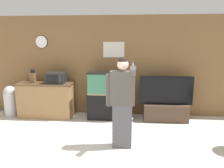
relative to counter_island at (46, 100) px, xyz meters
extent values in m
cube|color=brown|center=(1.34, 0.41, 0.85)|extent=(10.00, 0.06, 2.60)
cube|color=beige|center=(1.73, 0.37, 1.28)|extent=(0.54, 0.02, 0.40)
cylinder|color=white|center=(-0.19, 0.37, 1.48)|extent=(0.31, 0.03, 0.31)
cylinder|color=black|center=(-0.19, 0.37, 1.48)|extent=(0.34, 0.01, 0.34)
cube|color=olive|center=(0.00, 0.00, -0.02)|extent=(1.37, 0.55, 0.87)
cube|color=#513A24|center=(0.00, 0.00, 0.43)|extent=(1.41, 0.59, 0.03)
cube|color=black|center=(0.29, 0.00, 0.58)|extent=(0.46, 0.39, 0.27)
cube|color=black|center=(0.25, -0.19, 0.58)|extent=(0.28, 0.01, 0.19)
cube|color=#2D2D33|center=(0.45, -0.19, 0.58)|extent=(0.05, 0.01, 0.22)
cube|color=brown|center=(-0.32, -0.01, 0.57)|extent=(0.12, 0.11, 0.25)
cylinder|color=black|center=(-0.36, -0.01, 0.74)|extent=(0.02, 0.02, 0.10)
cylinder|color=black|center=(-0.34, -0.01, 0.75)|extent=(0.02, 0.02, 0.10)
cylinder|color=black|center=(-0.32, -0.01, 0.74)|extent=(0.02, 0.02, 0.10)
cylinder|color=black|center=(-0.30, -0.01, 0.74)|extent=(0.02, 0.02, 0.10)
cylinder|color=black|center=(-0.28, -0.01, 0.73)|extent=(0.02, 0.02, 0.08)
cylinder|color=black|center=(-0.36, 0.03, 0.73)|extent=(0.02, 0.02, 0.08)
cylinder|color=black|center=(-0.34, 0.03, 0.75)|extent=(0.02, 0.02, 0.11)
cylinder|color=black|center=(-0.32, 0.03, 0.75)|extent=(0.02, 0.02, 0.10)
cylinder|color=black|center=(-0.30, 0.03, 0.73)|extent=(0.02, 0.02, 0.07)
cylinder|color=black|center=(-0.28, 0.03, 0.74)|extent=(0.02, 0.02, 0.10)
cube|color=black|center=(1.67, -0.04, -0.13)|extent=(1.12, 0.36, 0.65)
cube|color=#937F5B|center=(1.67, -0.04, 0.21)|extent=(1.09, 0.35, 0.04)
cube|color=#387556|center=(1.67, -0.04, 0.47)|extent=(1.08, 0.34, 0.53)
cube|color=black|center=(1.67, -0.04, 0.73)|extent=(1.12, 0.36, 0.03)
cube|color=#4C3828|center=(3.06, -0.04, -0.24)|extent=(1.08, 0.40, 0.42)
cube|color=black|center=(3.06, -0.04, 0.31)|extent=(1.27, 0.05, 0.69)
cube|color=black|center=(3.06, -0.01, 0.31)|extent=(1.30, 0.01, 0.72)
cube|color=#515156|center=(2.04, -1.49, -0.04)|extent=(0.36, 0.20, 0.82)
cube|color=#4C4742|center=(2.04, -1.49, 0.68)|extent=(0.44, 0.21, 0.62)
sphere|color=beige|center=(2.04, -1.49, 1.10)|extent=(0.21, 0.21, 0.21)
sphere|color=black|center=(2.04, -1.49, 1.15)|extent=(0.17, 0.17, 0.17)
cylinder|color=#4C4742|center=(1.80, -1.49, 0.63)|extent=(0.12, 0.12, 0.59)
cylinder|color=#4C4742|center=(2.22, -1.62, 0.99)|extent=(0.10, 0.32, 0.27)
cylinder|color=white|center=(2.22, -1.64, 1.09)|extent=(0.02, 0.06, 0.11)
cylinder|color=#2856B2|center=(2.22, -1.66, 1.15)|extent=(0.02, 0.03, 0.05)
cylinder|color=#B7B7BC|center=(-0.97, -0.03, -0.15)|extent=(0.33, 0.33, 0.61)
sphere|color=#ADADB2|center=(-0.97, -0.03, 0.20)|extent=(0.31, 0.31, 0.31)
camera|label=1|loc=(2.19, -5.32, 1.53)|focal=35.00mm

